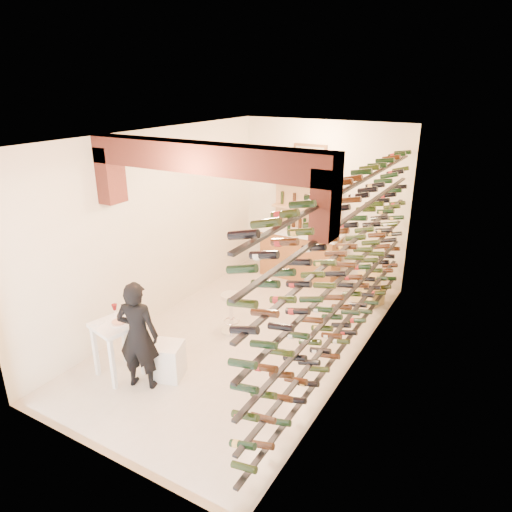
{
  "coord_description": "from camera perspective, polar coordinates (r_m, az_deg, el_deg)",
  "views": [
    {
      "loc": [
        3.44,
        -5.66,
        3.92
      ],
      "look_at": [
        0.0,
        0.3,
        1.3
      ],
      "focal_mm": 32.68,
      "sensor_mm": 36.0,
      "label": 1
    }
  ],
  "objects": [
    {
      "name": "crate_lower",
      "position": [
        8.97,
        13.5,
        -4.6
      ],
      "size": [
        0.62,
        0.54,
        0.31
      ],
      "primitive_type": "cube",
      "rotation": [
        0.0,
        0.0,
        -0.41
      ],
      "color": "tan",
      "rests_on": "ground"
    },
    {
      "name": "crate_upper",
      "position": [
        8.86,
        13.65,
        -2.98
      ],
      "size": [
        0.49,
        0.4,
        0.25
      ],
      "primitive_type": "cube",
      "rotation": [
        0.0,
        0.0,
        0.29
      ],
      "color": "tan",
      "rests_on": "crate_lower"
    },
    {
      "name": "chrome_barstool",
      "position": [
        7.65,
        -3.06,
        -6.65
      ],
      "size": [
        0.35,
        0.35,
        0.68
      ],
      "rotation": [
        0.0,
        0.0,
        0.09
      ],
      "color": "silver",
      "rests_on": "ground"
    },
    {
      "name": "person",
      "position": [
        6.4,
        -14.25,
        -9.41
      ],
      "size": [
        0.65,
        0.53,
        1.53
      ],
      "primitive_type": "imported",
      "rotation": [
        0.0,
        0.0,
        3.47
      ],
      "color": "black",
      "rests_on": "ground"
    },
    {
      "name": "room_shell",
      "position": [
        6.62,
        -2.44,
        6.21
      ],
      "size": [
        3.52,
        6.02,
        3.21
      ],
      "color": "#EDE4CD",
      "rests_on": "ground"
    },
    {
      "name": "wine_rack",
      "position": [
        6.43,
        10.54,
        -1.18
      ],
      "size": [
        0.32,
        5.7,
        2.56
      ],
      "color": "black",
      "rests_on": "ground"
    },
    {
      "name": "ground",
      "position": [
        7.7,
        -1.13,
        -9.78
      ],
      "size": [
        6.0,
        6.0,
        0.0
      ],
      "primitive_type": "plane",
      "color": "beige",
      "rests_on": "ground"
    },
    {
      "name": "back_shelving",
      "position": [
        9.73,
        6.12,
        4.28
      ],
      "size": [
        1.4,
        0.31,
        2.73
      ],
      "color": "tan",
      "rests_on": "ground"
    },
    {
      "name": "back_counter",
      "position": [
        9.72,
        5.4,
        0.35
      ],
      "size": [
        1.7,
        0.62,
        1.29
      ],
      "color": "#985E2F",
      "rests_on": "ground"
    },
    {
      "name": "white_stool",
      "position": [
        6.75,
        -10.76,
        -12.45
      ],
      "size": [
        0.52,
        0.52,
        0.51
      ],
      "primitive_type": "cube",
      "rotation": [
        0.0,
        0.0,
        0.33
      ],
      "color": "white",
      "rests_on": "ground"
    },
    {
      "name": "tasting_table",
      "position": [
        6.74,
        -16.71,
        -8.97
      ],
      "size": [
        0.68,
        0.68,
        0.99
      ],
      "rotation": [
        0.0,
        0.0,
        -0.24
      ],
      "color": "white",
      "rests_on": "ground"
    }
  ]
}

